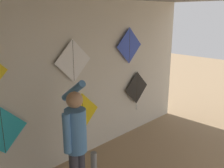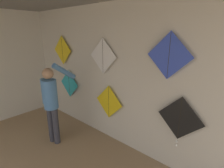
{
  "view_description": "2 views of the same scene",
  "coord_description": "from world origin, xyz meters",
  "px_view_note": "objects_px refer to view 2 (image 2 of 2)",
  "views": [
    {
      "loc": [
        -2.39,
        0.71,
        2.54
      ],
      "look_at": [
        0.61,
        3.77,
        1.33
      ],
      "focal_mm": 40.0,
      "sensor_mm": 36.0,
      "label": 1
    },
    {
      "loc": [
        2.41,
        1.54,
        2.27
      ],
      "look_at": [
        0.42,
        3.77,
        1.37
      ],
      "focal_mm": 28.0,
      "sensor_mm": 36.0,
      "label": 2
    }
  ],
  "objects_px": {
    "kite_3": "(62,50)",
    "kite_5": "(169,56)",
    "kite_1": "(109,102)",
    "kite_2": "(180,120)",
    "shopkeeper": "(51,99)",
    "kite_0": "(69,84)",
    "kite_4": "(103,56)"
  },
  "relations": [
    {
      "from": "kite_0",
      "to": "kite_5",
      "type": "relative_size",
      "value": 1.0
    },
    {
      "from": "kite_5",
      "to": "kite_0",
      "type": "bearing_deg",
      "value": 180.0
    },
    {
      "from": "kite_5",
      "to": "kite_3",
      "type": "bearing_deg",
      "value": 180.0
    },
    {
      "from": "kite_0",
      "to": "kite_4",
      "type": "relative_size",
      "value": 1.0
    },
    {
      "from": "kite_1",
      "to": "kite_3",
      "type": "distance_m",
      "value": 1.85
    },
    {
      "from": "kite_0",
      "to": "kite_1",
      "type": "xyz_separation_m",
      "value": [
        1.39,
        0.0,
        -0.12
      ]
    },
    {
      "from": "shopkeeper",
      "to": "kite_1",
      "type": "relative_size",
      "value": 2.41
    },
    {
      "from": "kite_1",
      "to": "kite_3",
      "type": "xyz_separation_m",
      "value": [
        -1.58,
        0.0,
        0.96
      ]
    },
    {
      "from": "kite_3",
      "to": "kite_5",
      "type": "distance_m",
      "value": 2.79
    },
    {
      "from": "kite_2",
      "to": "kite_3",
      "type": "relative_size",
      "value": 1.19
    },
    {
      "from": "shopkeeper",
      "to": "kite_5",
      "type": "distance_m",
      "value": 2.37
    },
    {
      "from": "kite_3",
      "to": "kite_4",
      "type": "relative_size",
      "value": 1.0
    },
    {
      "from": "kite_0",
      "to": "kite_1",
      "type": "relative_size",
      "value": 1.0
    },
    {
      "from": "kite_3",
      "to": "kite_5",
      "type": "relative_size",
      "value": 1.0
    },
    {
      "from": "shopkeeper",
      "to": "kite_2",
      "type": "xyz_separation_m",
      "value": [
        2.26,
        0.86,
        0.02
      ]
    },
    {
      "from": "kite_3",
      "to": "kite_0",
      "type": "bearing_deg",
      "value": 0.0
    },
    {
      "from": "kite_1",
      "to": "kite_4",
      "type": "height_order",
      "value": "kite_4"
    },
    {
      "from": "kite_0",
      "to": "kite_3",
      "type": "height_order",
      "value": "kite_3"
    },
    {
      "from": "kite_3",
      "to": "kite_5",
      "type": "bearing_deg",
      "value": 0.0
    },
    {
      "from": "kite_2",
      "to": "kite_5",
      "type": "xyz_separation_m",
      "value": [
        -0.26,
        0.0,
        0.95
      ]
    },
    {
      "from": "kite_1",
      "to": "kite_2",
      "type": "distance_m",
      "value": 1.48
    },
    {
      "from": "kite_3",
      "to": "kite_1",
      "type": "bearing_deg",
      "value": 0.0
    },
    {
      "from": "kite_1",
      "to": "kite_2",
      "type": "xyz_separation_m",
      "value": [
        1.48,
        -0.0,
        0.12
      ]
    },
    {
      "from": "kite_5",
      "to": "kite_4",
      "type": "bearing_deg",
      "value": 180.0
    },
    {
      "from": "shopkeeper",
      "to": "kite_5",
      "type": "height_order",
      "value": "kite_5"
    },
    {
      "from": "kite_2",
      "to": "kite_1",
      "type": "bearing_deg",
      "value": 179.98
    },
    {
      "from": "shopkeeper",
      "to": "kite_2",
      "type": "distance_m",
      "value": 2.41
    },
    {
      "from": "kite_2",
      "to": "kite_4",
      "type": "height_order",
      "value": "kite_4"
    },
    {
      "from": "kite_1",
      "to": "kite_4",
      "type": "distance_m",
      "value": 0.95
    },
    {
      "from": "shopkeeper",
      "to": "kite_4",
      "type": "xyz_separation_m",
      "value": [
        0.62,
        0.86,
        0.84
      ]
    },
    {
      "from": "kite_1",
      "to": "kite_2",
      "type": "relative_size",
      "value": 0.84
    },
    {
      "from": "kite_3",
      "to": "kite_4",
      "type": "height_order",
      "value": "kite_3"
    }
  ]
}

